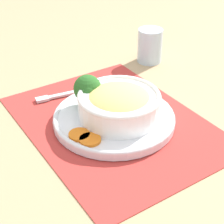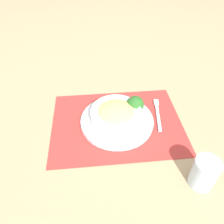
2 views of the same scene
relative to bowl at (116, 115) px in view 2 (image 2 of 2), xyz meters
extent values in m
plane|color=tan|center=(0.01, 0.01, -0.05)|extent=(4.00, 4.00, 0.00)
cube|color=#B2332D|center=(0.01, 0.01, -0.05)|extent=(0.50, 0.38, 0.00)
cylinder|color=silver|center=(0.01, 0.01, -0.04)|extent=(0.28, 0.28, 0.02)
torus|color=silver|center=(0.01, 0.01, -0.03)|extent=(0.28, 0.28, 0.01)
cylinder|color=white|center=(0.00, 0.00, -0.01)|extent=(0.19, 0.19, 0.05)
torus|color=white|center=(0.00, 0.00, 0.02)|extent=(0.19, 0.19, 0.01)
ellipsoid|color=#EAC66B|center=(0.00, 0.00, 0.01)|extent=(0.15, 0.15, 0.06)
cylinder|color=#759E51|center=(0.08, 0.04, -0.02)|extent=(0.02, 0.02, 0.02)
sphere|color=#286023|center=(0.08, 0.04, 0.01)|extent=(0.07, 0.07, 0.07)
sphere|color=#286023|center=(0.06, 0.04, 0.02)|extent=(0.03, 0.03, 0.03)
sphere|color=#286023|center=(0.09, 0.03, 0.02)|extent=(0.03, 0.03, 0.03)
cylinder|color=orange|center=(-0.02, 0.11, -0.03)|extent=(0.05, 0.05, 0.01)
cylinder|color=orange|center=(-0.05, 0.10, -0.03)|extent=(0.05, 0.05, 0.01)
cylinder|color=silver|center=(0.23, -0.26, 0.00)|extent=(0.07, 0.07, 0.10)
cylinder|color=silver|center=(0.23, -0.26, -0.02)|extent=(0.06, 0.06, 0.06)
cube|color=silver|center=(0.17, 0.03, -0.05)|extent=(0.04, 0.18, 0.01)
cube|color=silver|center=(0.18, 0.11, -0.05)|extent=(0.02, 0.04, 0.01)
camera|label=1|loc=(-0.59, 0.40, 0.44)|focal=60.00mm
camera|label=2|loc=(-0.07, -0.58, 0.55)|focal=35.00mm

